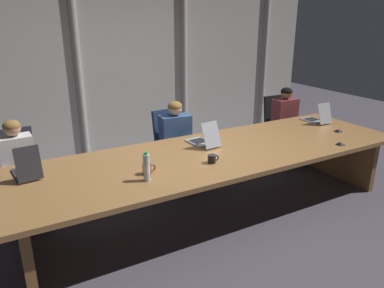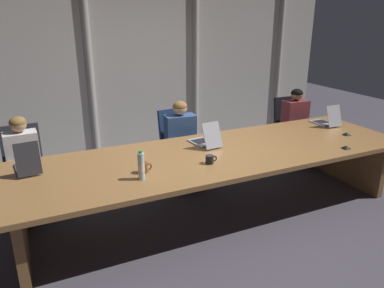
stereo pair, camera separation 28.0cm
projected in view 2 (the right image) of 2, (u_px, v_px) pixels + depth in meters
The scene contains 17 objects.
ground_plane at pixel (215, 211), 4.27m from camera, with size 14.13×14.13×0.00m, color #47424C.
conference_table at pixel (216, 163), 4.07m from camera, with size 4.56×1.36×0.73m.
curtain_backdrop at pixel (141, 54), 5.98m from camera, with size 7.07×0.17×3.15m.
laptop_left_end at pixel (28, 165), 3.52m from camera, with size 0.25×0.42×0.33m.
laptop_left_mid at pixel (205, 140), 4.26m from camera, with size 0.26×0.45×0.30m.
laptop_center at pixel (326, 121), 5.06m from camera, with size 0.23×0.40×0.29m.
office_chair_left_end at pixel (26, 179), 4.28m from camera, with size 0.60×0.60×0.96m.
office_chair_left_mid at pixel (180, 154), 5.05m from camera, with size 0.60×0.60×0.96m.
office_chair_center at pixel (291, 136), 5.82m from camera, with size 0.60×0.60×0.95m.
person_left_end at pixel (24, 162), 4.05m from camera, with size 0.38×0.56×1.13m.
person_left_mid at pixel (182, 138), 4.81m from camera, with size 0.45×0.57×1.12m.
person_center at pixel (298, 122), 5.58m from camera, with size 0.40×0.56×1.12m.
water_bottle_primary at pixel (141, 166), 3.33m from camera, with size 0.06×0.06×0.28m.
coffee_mug_near at pixel (210, 159), 3.72m from camera, with size 0.13×0.08×0.09m.
coffee_mug_far at pixel (143, 168), 3.50m from camera, with size 0.13×0.08×0.10m.
conference_mic_left_side at pixel (347, 134), 4.62m from camera, with size 0.11×0.11×0.04m, color black.
conference_mic_middle at pixel (346, 147), 4.15m from camera, with size 0.11×0.11×0.04m, color black.
Camera 2 is at (-1.83, -3.31, 2.15)m, focal length 34.27 mm.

